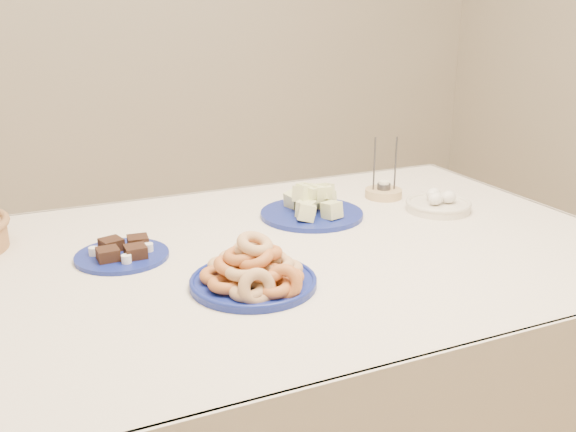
# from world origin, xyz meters

# --- Properties ---
(dining_table) EXTENTS (1.71, 1.11, 0.75)m
(dining_table) POSITION_xyz_m (0.00, 0.00, 0.64)
(dining_table) COLOR brown
(dining_table) RESTS_ON ground
(donut_platter) EXTENTS (0.31, 0.31, 0.12)m
(donut_platter) POSITION_xyz_m (-0.13, -0.17, 0.78)
(donut_platter) COLOR navy
(donut_platter) RESTS_ON dining_table
(melon_plate) EXTENTS (0.29, 0.29, 0.10)m
(melon_plate) POSITION_xyz_m (0.18, 0.19, 0.78)
(melon_plate) COLOR navy
(melon_plate) RESTS_ON dining_table
(brownie_plate) EXTENTS (0.22, 0.22, 0.04)m
(brownie_plate) POSITION_xyz_m (-0.35, 0.10, 0.76)
(brownie_plate) COLOR navy
(brownie_plate) RESTS_ON dining_table
(candle_holder) EXTENTS (0.14, 0.14, 0.19)m
(candle_holder) POSITION_xyz_m (0.46, 0.27, 0.77)
(candle_holder) COLOR tan
(candle_holder) RESTS_ON dining_table
(egg_bowl) EXTENTS (0.22, 0.22, 0.06)m
(egg_bowl) POSITION_xyz_m (0.53, 0.09, 0.77)
(egg_bowl) COLOR beige
(egg_bowl) RESTS_ON dining_table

